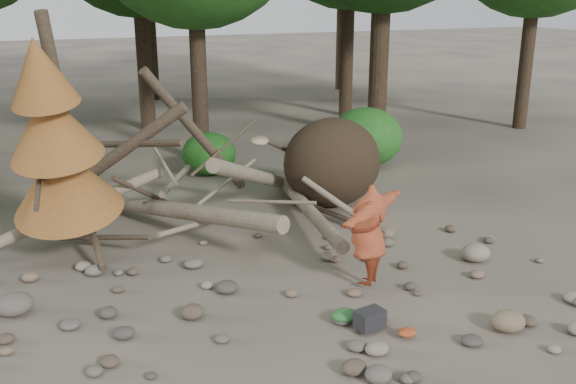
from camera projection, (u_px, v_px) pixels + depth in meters
name	position (u px, v px, depth m)	size (l,w,h in m)	color
ground	(306.00, 311.00, 9.67)	(120.00, 120.00, 0.00)	#514C44
deadfall_pile	(309.00, 168.00, 13.86)	(8.55, 5.24, 3.30)	#332619
dead_conifer	(56.00, 145.00, 10.82)	(2.06, 2.16, 4.35)	#4C3F30
bush_mid	(209.00, 154.00, 16.64)	(1.40, 1.40, 1.12)	#205C1A
bush_right	(366.00, 137.00, 17.44)	(2.00, 2.00, 1.60)	#296D22
frisbee_thrower	(368.00, 235.00, 10.16)	(2.80, 1.64, 2.48)	#9D3F23
backpack	(370.00, 323.00, 9.05)	(0.40, 0.27, 0.27)	black
cloth_green	(345.00, 318.00, 9.29)	(0.41, 0.34, 0.15)	#28652C
cloth_orange	(407.00, 335.00, 8.88)	(0.27, 0.22, 0.10)	#A6421C
boulder_front_right	(508.00, 321.00, 9.07)	(0.49, 0.44, 0.29)	#7E684E
boulder_mid_right	(476.00, 253.00, 11.40)	(0.52, 0.47, 0.31)	gray
boulder_mid_left	(14.00, 304.00, 9.50)	(0.57, 0.51, 0.34)	#5F5850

